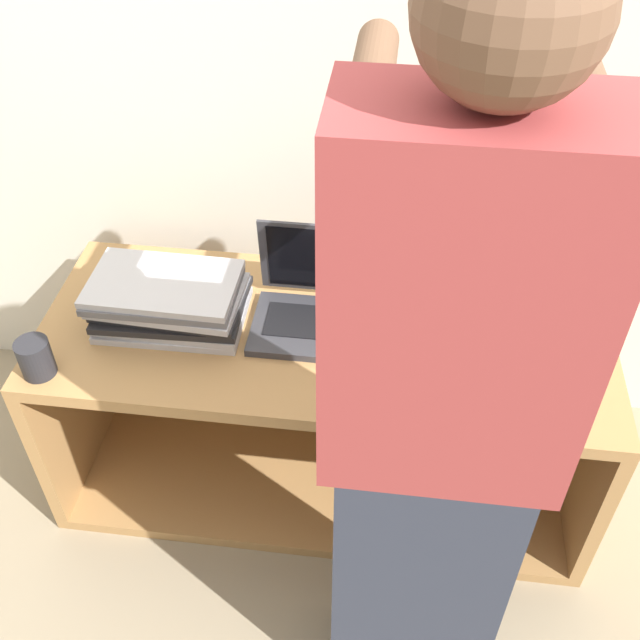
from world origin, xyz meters
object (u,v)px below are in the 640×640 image
(laptop_stack_left, at_px, (169,300))
(laptop_stack_right, at_px, (486,338))
(mug, at_px, (36,358))
(laptop_open, at_px, (327,306))
(person, at_px, (439,435))

(laptop_stack_left, distance_m, laptop_stack_right, 0.79)
(laptop_stack_right, xyz_separation_m, mug, (-1.05, -0.22, 0.02))
(laptop_stack_left, height_order, laptop_stack_right, laptop_stack_left)
(laptop_open, distance_m, laptop_stack_left, 0.40)
(laptop_open, relative_size, mug, 3.79)
(mug, bearing_deg, person, -18.13)
(laptop_stack_left, bearing_deg, mug, -139.56)
(laptop_stack_left, distance_m, mug, 0.34)
(laptop_stack_left, relative_size, laptop_stack_right, 1.00)
(laptop_stack_left, height_order, person, person)
(laptop_open, distance_m, laptop_stack_right, 0.40)
(laptop_stack_left, height_order, mug, laptop_stack_left)
(person, bearing_deg, mug, 161.87)
(laptop_open, height_order, laptop_stack_left, laptop_open)
(laptop_stack_left, xyz_separation_m, laptop_stack_right, (0.79, -0.00, -0.04))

